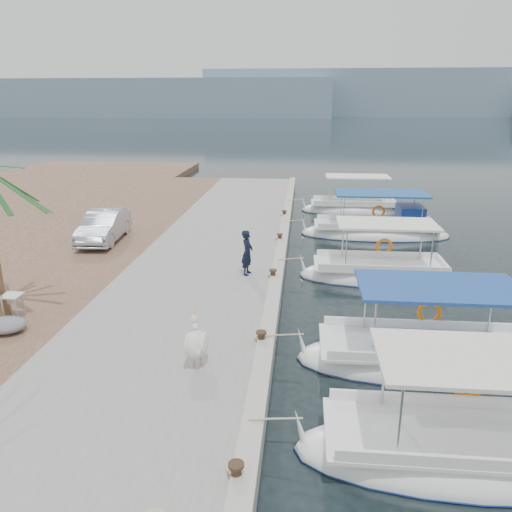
{
  "coord_description": "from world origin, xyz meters",
  "views": [
    {
      "loc": [
        0.64,
        -15.35,
        6.66
      ],
      "look_at": [
        -1.0,
        1.88,
        1.2
      ],
      "focal_mm": 35.0,
      "sensor_mm": 36.0,
      "label": 1
    }
  ],
  "objects_px": {
    "fishing_caique_c": "(379,275)",
    "fishing_caique_e": "(353,210)",
    "pelican": "(196,342)",
    "fishing_caique_b": "(425,361)",
    "fishing_caique_a": "(464,455)",
    "fisherman": "(247,253)",
    "fishing_caique_d": "(377,232)",
    "parked_car": "(104,226)"
  },
  "relations": [
    {
      "from": "fishing_caique_a",
      "to": "fishing_caique_c",
      "type": "distance_m",
      "value": 10.26
    },
    {
      "from": "fishing_caique_e",
      "to": "fisherman",
      "type": "bearing_deg",
      "value": -110.67
    },
    {
      "from": "fishing_caique_c",
      "to": "fishing_caique_d",
      "type": "height_order",
      "value": "same"
    },
    {
      "from": "fishing_caique_a",
      "to": "fishing_caique_d",
      "type": "xyz_separation_m",
      "value": [
        0.57,
        16.7,
        0.06
      ]
    },
    {
      "from": "fishing_caique_c",
      "to": "fisherman",
      "type": "bearing_deg",
      "value": -164.41
    },
    {
      "from": "fishing_caique_e",
      "to": "fishing_caique_c",
      "type": "bearing_deg",
      "value": -90.42
    },
    {
      "from": "parked_car",
      "to": "fishing_caique_e",
      "type": "bearing_deg",
      "value": 34.16
    },
    {
      "from": "fishing_caique_c",
      "to": "fishing_caique_d",
      "type": "distance_m",
      "value": 6.48
    },
    {
      "from": "fisherman",
      "to": "fishing_caique_a",
      "type": "bearing_deg",
      "value": -139.7
    },
    {
      "from": "fishing_caique_e",
      "to": "pelican",
      "type": "relative_size",
      "value": 4.38
    },
    {
      "from": "pelican",
      "to": "fishing_caique_c",
      "type": "bearing_deg",
      "value": 55.5
    },
    {
      "from": "fishing_caique_b",
      "to": "fisherman",
      "type": "relative_size",
      "value": 4.02
    },
    {
      "from": "pelican",
      "to": "parked_car",
      "type": "distance_m",
      "value": 12.29
    },
    {
      "from": "fishing_caique_b",
      "to": "parked_car",
      "type": "height_order",
      "value": "fishing_caique_b"
    },
    {
      "from": "fishing_caique_a",
      "to": "pelican",
      "type": "distance_m",
      "value": 6.2
    },
    {
      "from": "fishing_caique_b",
      "to": "fishing_caique_d",
      "type": "bearing_deg",
      "value": 87.77
    },
    {
      "from": "fishing_caique_c",
      "to": "fishing_caique_b",
      "type": "bearing_deg",
      "value": -87.66
    },
    {
      "from": "fishing_caique_b",
      "to": "fishing_caique_d",
      "type": "distance_m",
      "value": 13.06
    },
    {
      "from": "fishing_caique_b",
      "to": "fishing_caique_a",
      "type": "bearing_deg",
      "value": -91.03
    },
    {
      "from": "fishing_caique_e",
      "to": "fisherman",
      "type": "height_order",
      "value": "fishing_caique_e"
    },
    {
      "from": "fisherman",
      "to": "fishing_caique_e",
      "type": "bearing_deg",
      "value": -10.67
    },
    {
      "from": "fishing_caique_a",
      "to": "fisherman",
      "type": "bearing_deg",
      "value": 120.29
    },
    {
      "from": "fishing_caique_b",
      "to": "fishing_caique_d",
      "type": "xyz_separation_m",
      "value": [
        0.51,
        13.05,
        0.06
      ]
    },
    {
      "from": "fishing_caique_d",
      "to": "fishing_caique_e",
      "type": "height_order",
      "value": "same"
    },
    {
      "from": "pelican",
      "to": "fisherman",
      "type": "height_order",
      "value": "fisherman"
    },
    {
      "from": "fishing_caique_b",
      "to": "fishing_caique_c",
      "type": "relative_size",
      "value": 1.09
    },
    {
      "from": "fishing_caique_c",
      "to": "fishing_caique_d",
      "type": "bearing_deg",
      "value": 83.1
    },
    {
      "from": "fisherman",
      "to": "fishing_caique_c",
      "type": "bearing_deg",
      "value": -64.41
    },
    {
      "from": "fishing_caique_d",
      "to": "pelican",
      "type": "relative_size",
      "value": 5.19
    },
    {
      "from": "fishing_caique_b",
      "to": "pelican",
      "type": "xyz_separation_m",
      "value": [
        -5.75,
        -1.35,
        0.95
      ]
    },
    {
      "from": "fishing_caique_c",
      "to": "fishing_caique_a",
      "type": "bearing_deg",
      "value": -88.86
    },
    {
      "from": "fishing_caique_a",
      "to": "fishing_caique_d",
      "type": "bearing_deg",
      "value": 88.03
    },
    {
      "from": "fishing_caique_c",
      "to": "fishing_caique_e",
      "type": "distance_m",
      "value": 12.04
    },
    {
      "from": "pelican",
      "to": "fishing_caique_e",
      "type": "bearing_deg",
      "value": 74.45
    },
    {
      "from": "pelican",
      "to": "parked_car",
      "type": "height_order",
      "value": "parked_car"
    },
    {
      "from": "fishing_caique_a",
      "to": "fishing_caique_b",
      "type": "relative_size",
      "value": 0.98
    },
    {
      "from": "fishing_caique_b",
      "to": "fisherman",
      "type": "distance_m",
      "value": 7.5
    },
    {
      "from": "fishing_caique_a",
      "to": "fishing_caique_b",
      "type": "bearing_deg",
      "value": 88.97
    },
    {
      "from": "fishing_caique_a",
      "to": "fisherman",
      "type": "xyz_separation_m",
      "value": [
        -5.18,
        8.87,
        1.21
      ]
    },
    {
      "from": "fishing_caique_b",
      "to": "fishing_caique_d",
      "type": "height_order",
      "value": "same"
    },
    {
      "from": "fishing_caique_a",
      "to": "fishing_caique_e",
      "type": "relative_size",
      "value": 1.04
    },
    {
      "from": "fishing_caique_c",
      "to": "fishing_caique_d",
      "type": "relative_size",
      "value": 0.82
    }
  ]
}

